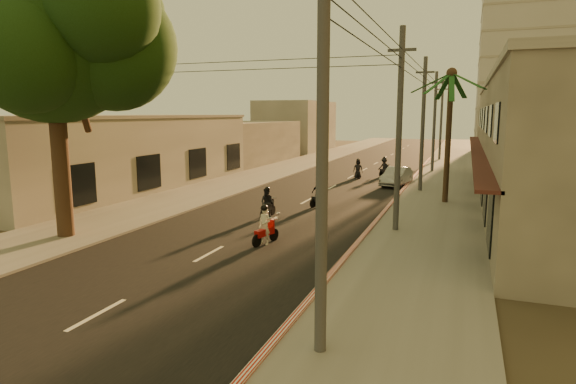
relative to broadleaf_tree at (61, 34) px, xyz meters
name	(u,v)px	position (x,y,z in m)	size (l,w,h in m)	color
ground	(180,270)	(6.61, -2.14, -8.48)	(160.00, 160.00, 0.00)	#383023
road	(332,187)	(6.61, 17.86, -8.47)	(10.00, 140.00, 0.02)	black
sidewalk_right	(440,192)	(14.11, 17.86, -8.42)	(5.00, 140.00, 0.12)	slate
sidewalk_left	(239,181)	(-0.89, 17.86, -8.42)	(5.00, 140.00, 0.12)	slate
curb_stripe	(393,202)	(11.71, 12.86, -8.38)	(0.20, 60.00, 0.20)	#AF1F12
shophouse_row	(557,143)	(20.57, 15.86, -4.83)	(8.80, 34.20, 7.30)	gray
left_building	(118,152)	(-7.37, 11.86, -5.88)	(8.20, 24.20, 5.20)	#ACA69C
distant_tower	(531,44)	(22.61, 53.86, 5.52)	(12.10, 12.10, 28.00)	#B7B5B2
broadleaf_tree	(61,34)	(0.00, 0.00, 0.00)	(9.60, 8.70, 12.10)	black
palm_tree	(451,81)	(14.61, 13.86, -1.33)	(5.00, 5.00, 8.20)	black
utility_poles	(424,95)	(12.81, 17.86, -1.94)	(1.20, 48.26, 9.00)	#38383A
filler_right	(515,135)	(20.61, 42.86, -5.48)	(8.00, 14.00, 6.00)	#ACA69C
filler_left_near	(242,142)	(-7.39, 31.86, -6.28)	(8.00, 14.00, 4.40)	#ACA69C
filler_left_far	(296,126)	(-7.39, 49.86, -4.98)	(8.00, 14.00, 7.00)	#ACA69C
scooter_red	(265,227)	(8.06, 1.89, -7.73)	(0.83, 1.68, 1.68)	black
scooter_mid_a	(267,203)	(6.16, 6.71, -7.74)	(0.82, 1.65, 1.62)	black
scooter_mid_b	(318,194)	(7.77, 10.48, -7.74)	(1.13, 1.59, 1.62)	black
scooter_far_a	(358,169)	(7.36, 23.17, -7.72)	(0.99, 1.67, 1.66)	black
scooter_far_b	(384,167)	(9.17, 25.33, -7.69)	(1.41, 1.66, 1.70)	black
parked_car	(397,177)	(10.90, 20.24, -7.79)	(2.01, 4.33, 1.37)	#999BA1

